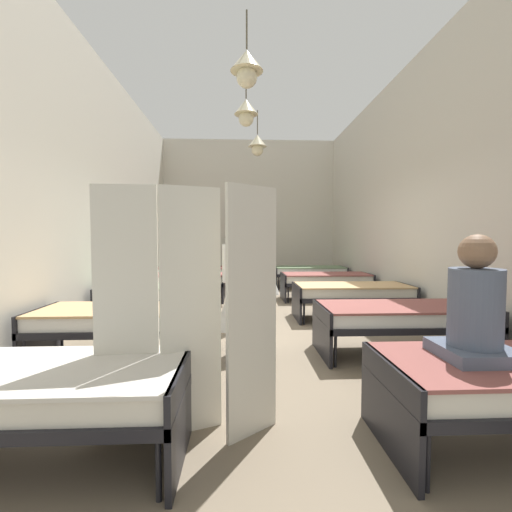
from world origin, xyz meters
TOP-DOWN VIEW (x-y plane):
  - ground_plane at (0.00, 0.00)m, footprint 5.85×10.85m
  - room_shell at (-0.00, 1.15)m, footprint 5.65×10.45m
  - bed_left_row_0 at (-1.58, -3.54)m, footprint 1.90×0.84m
  - bed_left_row_1 at (-1.58, -1.77)m, footprint 1.90×0.84m
  - bed_right_row_1 at (1.58, -1.77)m, footprint 1.90×0.84m
  - bed_left_row_2 at (-1.58, 0.00)m, footprint 1.90×0.84m
  - bed_right_row_2 at (1.58, 0.00)m, footprint 1.90×0.84m
  - bed_left_row_3 at (-1.58, 1.77)m, footprint 1.90×0.84m
  - bed_right_row_3 at (1.58, 1.77)m, footprint 1.90×0.84m
  - bed_left_row_4 at (-1.58, 3.54)m, footprint 1.90×0.84m
  - bed_right_row_4 at (1.58, 3.54)m, footprint 1.90×0.84m
  - nurse_near_aisle at (0.40, 2.56)m, footprint 0.52×0.52m
  - nurse_mid_aisle at (-0.40, -0.56)m, footprint 0.52×0.52m
  - nurse_far_aisle at (-0.12, -1.45)m, footprint 0.52×0.52m
  - patient_seated_primary at (1.23, -3.50)m, footprint 0.44×0.44m
  - potted_plant at (-0.25, 2.86)m, footprint 0.61×0.61m
  - privacy_screen at (-0.63, -3.29)m, footprint 1.23×0.29m

SIDE VIEW (x-z plane):
  - ground_plane at x=0.00m, z-range -0.10..0.00m
  - bed_left_row_0 at x=-1.58m, z-range 0.15..0.73m
  - bed_left_row_1 at x=-1.58m, z-range 0.15..0.73m
  - bed_right_row_1 at x=1.58m, z-range 0.15..0.73m
  - bed_left_row_2 at x=-1.58m, z-range 0.15..0.73m
  - bed_right_row_2 at x=1.58m, z-range 0.15..0.73m
  - bed_left_row_3 at x=-1.58m, z-range 0.15..0.73m
  - bed_right_row_3 at x=1.58m, z-range 0.15..0.73m
  - bed_left_row_4 at x=-1.58m, z-range 0.15..0.73m
  - bed_right_row_4 at x=1.58m, z-range 0.15..0.73m
  - nurse_near_aisle at x=0.40m, z-range -0.21..1.27m
  - nurse_mid_aisle at x=-0.40m, z-range -0.21..1.27m
  - nurse_far_aisle at x=-0.12m, z-range -0.21..1.27m
  - potted_plant at x=-0.25m, z-range 0.14..1.43m
  - privacy_screen at x=-0.63m, z-range 0.00..1.70m
  - patient_seated_primary at x=1.23m, z-range 0.47..1.27m
  - room_shell at x=0.00m, z-range 0.01..4.38m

